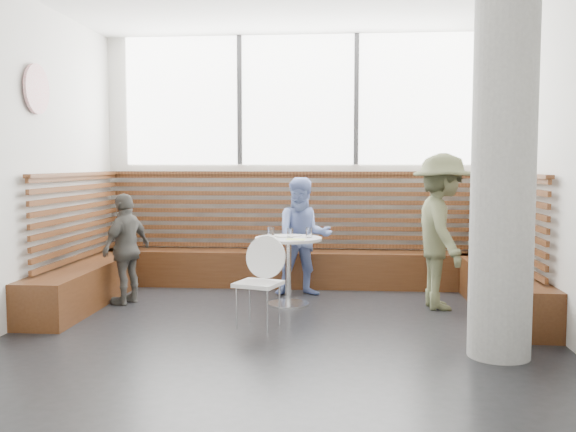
# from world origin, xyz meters

# --- Properties ---
(room) EXTENTS (5.00, 5.00, 3.20)m
(room) POSITION_xyz_m (0.00, 0.00, 1.60)
(room) COLOR silver
(room) RESTS_ON ground
(booth) EXTENTS (5.00, 2.50, 1.44)m
(booth) POSITION_xyz_m (0.00, 1.77, 0.41)
(booth) COLOR #402210
(booth) RESTS_ON ground
(concrete_column) EXTENTS (0.50, 0.50, 3.20)m
(concrete_column) POSITION_xyz_m (1.85, -0.60, 1.60)
(concrete_column) COLOR gray
(concrete_column) RESTS_ON ground
(wall_art) EXTENTS (0.03, 0.50, 0.50)m
(wall_art) POSITION_xyz_m (-2.46, 0.40, 2.30)
(wall_art) COLOR white
(wall_art) RESTS_ON room
(cafe_table) EXTENTS (0.73, 0.73, 0.75)m
(cafe_table) POSITION_xyz_m (-0.01, 1.13, 0.54)
(cafe_table) COLOR silver
(cafe_table) RESTS_ON ground
(cafe_chair) EXTENTS (0.41, 0.40, 0.86)m
(cafe_chair) POSITION_xyz_m (-0.21, 0.21, 0.50)
(cafe_chair) COLOR white
(cafe_chair) RESTS_ON ground
(adult_man) EXTENTS (0.73, 1.14, 1.67)m
(adult_man) POSITION_xyz_m (1.64, 1.13, 0.84)
(adult_man) COLOR #565B3C
(adult_man) RESTS_ON ground
(child_back) EXTENTS (0.76, 0.64, 1.40)m
(child_back) POSITION_xyz_m (0.13, 1.67, 0.70)
(child_back) COLOR #6F83C1
(child_back) RESTS_ON ground
(child_left) EXTENTS (0.54, 0.78, 1.23)m
(child_left) POSITION_xyz_m (-1.81, 1.08, 0.62)
(child_left) COLOR #53504B
(child_left) RESTS_ON ground
(plate_near) EXTENTS (0.18, 0.18, 0.01)m
(plate_near) POSITION_xyz_m (-0.08, 1.19, 0.76)
(plate_near) COLOR white
(plate_near) RESTS_ON cafe_table
(plate_far) EXTENTS (0.19, 0.19, 0.01)m
(plate_far) POSITION_xyz_m (0.04, 1.26, 0.76)
(plate_far) COLOR white
(plate_far) RESTS_ON cafe_table
(glass_left) EXTENTS (0.08, 0.08, 0.12)m
(glass_left) POSITION_xyz_m (-0.19, 1.06, 0.81)
(glass_left) COLOR white
(glass_left) RESTS_ON cafe_table
(glass_mid) EXTENTS (0.07, 0.07, 0.10)m
(glass_mid) POSITION_xyz_m (0.02, 1.10, 0.81)
(glass_mid) COLOR white
(glass_mid) RESTS_ON cafe_table
(glass_right) EXTENTS (0.07, 0.07, 0.11)m
(glass_right) POSITION_xyz_m (0.22, 1.15, 0.81)
(glass_right) COLOR white
(glass_right) RESTS_ON cafe_table
(menu_card) EXTENTS (0.21, 0.15, 0.00)m
(menu_card) POSITION_xyz_m (0.09, 0.94, 0.76)
(menu_card) COLOR #A5C64C
(menu_card) RESTS_ON cafe_table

